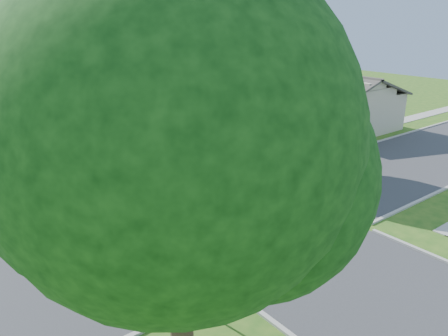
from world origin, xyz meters
The scene contains 16 objects.
ground centered at (0.00, 0.00, 0.00)m, with size 100.00×100.00×0.00m, color #285918.
road_ns centered at (0.00, 0.00, 0.00)m, with size 7.00×100.00×0.02m, color #333335.
sidewalk_ne centered at (6.10, 26.00, 0.02)m, with size 1.20×40.00×0.04m, color #9E9B91.
driveway centered at (7.90, 7.10, 0.03)m, with size 8.80×3.60×0.05m, color #9E9B91.
stop_sign_sw centered at (-4.70, -4.70, 2.03)m, with size 1.05×0.80×2.98m.
stop_sign_ne centered at (4.70, 4.70, 2.03)m, with size 1.05×0.80×2.98m.
tree_e_near centered at (4.75, 9.01, 5.64)m, with size 4.97×4.80×8.28m.
tree_e_mid centered at (4.76, 21.01, 6.25)m, with size 5.59×5.40×9.21m.
tree_e_far centered at (4.75, 34.01, 5.98)m, with size 5.17×5.00×8.72m.
tree_w_near centered at (-4.64, 9.01, 6.12)m, with size 5.38×5.20×8.97m.
tree_sw_corner centered at (-7.44, -6.99, 6.26)m, with size 6.21×6.00×9.55m.
tree_ne_corner centered at (6.36, 4.21, 5.59)m, with size 5.80×5.60×8.66m.
house_ne_near centered at (15.99, 11.00, 1.52)m, with size 8.42×13.60×4.23m.
house_ne_far centered at (15.99, 29.00, 1.52)m, with size 8.42×13.60×4.23m.
car_driveway centered at (11.50, 5.50, 0.69)m, with size 1.47×4.21×1.39m, color #581216.
car_curb_east centered at (1.20, 29.82, 0.72)m, with size 1.69×4.20×1.43m, color black.
Camera 1 is at (-11.03, -12.83, 8.36)m, focal length 35.00 mm.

